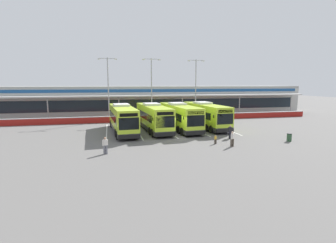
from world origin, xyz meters
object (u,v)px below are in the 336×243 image
(pedestrian_with_handbag, at_px, (230,132))
(lamp_post_centre, at_px, (152,85))
(coach_bus_centre, at_px, (179,117))
(coach_bus_right_centre, at_px, (205,116))
(pedestrian_near_bin, at_px, (105,145))
(lamp_post_west, at_px, (108,85))
(coach_bus_left_centre, at_px, (153,118))
(pedestrian_in_dark_coat, at_px, (232,138))
(lamp_post_east, at_px, (196,85))
(pedestrian_child, at_px, (215,139))
(coach_bus_leftmost, at_px, (123,119))
(litter_bin, at_px, (289,137))

(pedestrian_with_handbag, relative_size, lamp_post_centre, 0.15)
(coach_bus_centre, bearing_deg, coach_bus_right_centre, 10.08)
(coach_bus_centre, bearing_deg, pedestrian_near_bin, -132.33)
(pedestrian_near_bin, relative_size, lamp_post_west, 0.15)
(coach_bus_left_centre, distance_m, coach_bus_right_centre, 8.06)
(coach_bus_left_centre, height_order, pedestrian_with_handbag, coach_bus_left_centre)
(pedestrian_with_handbag, height_order, pedestrian_in_dark_coat, same)
(pedestrian_with_handbag, height_order, lamp_post_east, lamp_post_east)
(coach_bus_centre, height_order, pedestrian_with_handbag, coach_bus_centre)
(coach_bus_left_centre, relative_size, lamp_post_centre, 1.12)
(coach_bus_centre, distance_m, lamp_post_east, 13.43)
(lamp_post_west, bearing_deg, pedestrian_child, -61.59)
(pedestrian_in_dark_coat, bearing_deg, coach_bus_right_centre, 82.43)
(coach_bus_right_centre, xyz_separation_m, pedestrian_near_bin, (-14.48, -12.02, -0.91))
(coach_bus_leftmost, distance_m, pedestrian_in_dark_coat, 15.23)
(pedestrian_near_bin, relative_size, lamp_post_east, 0.15)
(coach_bus_left_centre, bearing_deg, coach_bus_leftmost, -173.92)
(coach_bus_centre, bearing_deg, lamp_post_east, 60.61)
(coach_bus_left_centre, xyz_separation_m, lamp_post_west, (-6.07, 11.10, 4.50))
(coach_bus_right_centre, height_order, lamp_post_west, lamp_post_west)
(coach_bus_centre, height_order, lamp_post_centre, lamp_post_centre)
(lamp_post_east, bearing_deg, pedestrian_in_dark_coat, -99.15)
(coach_bus_leftmost, distance_m, litter_bin, 20.83)
(pedestrian_child, bearing_deg, coach_bus_leftmost, 135.68)
(coach_bus_leftmost, relative_size, pedestrian_child, 12.24)
(litter_bin, bearing_deg, lamp_post_west, 132.98)
(pedestrian_with_handbag, bearing_deg, coach_bus_right_centre, 89.98)
(lamp_post_centre, bearing_deg, litter_bin, -59.26)
(pedestrian_in_dark_coat, height_order, lamp_post_east, lamp_post_east)
(litter_bin, bearing_deg, coach_bus_leftmost, 151.45)
(litter_bin, bearing_deg, coach_bus_left_centre, 143.33)
(coach_bus_leftmost, xyz_separation_m, pedestrian_with_handbag, (12.32, -7.07, -0.93))
(coach_bus_left_centre, relative_size, coach_bus_centre, 1.00)
(lamp_post_west, height_order, lamp_post_east, same)
(coach_bus_right_centre, relative_size, lamp_post_centre, 1.12)
(coach_bus_centre, distance_m, pedestrian_near_bin, 15.27)
(pedestrian_child, bearing_deg, pedestrian_in_dark_coat, -50.87)
(coach_bus_left_centre, xyz_separation_m, pedestrian_with_handbag, (8.02, -7.52, -0.93))
(lamp_post_centre, distance_m, litter_bin, 25.05)
(coach_bus_right_centre, height_order, lamp_post_centre, lamp_post_centre)
(coach_bus_left_centre, height_order, lamp_post_centre, lamp_post_centre)
(lamp_post_centre, height_order, litter_bin, lamp_post_centre)
(coach_bus_leftmost, bearing_deg, pedestrian_near_bin, -101.33)
(lamp_post_east, bearing_deg, pedestrian_near_bin, -126.46)
(pedestrian_child, bearing_deg, lamp_post_east, 76.98)
(coach_bus_centre, xyz_separation_m, coach_bus_right_centre, (4.22, 0.75, 0.00))
(lamp_post_west, relative_size, lamp_post_east, 1.00)
(lamp_post_east, bearing_deg, coach_bus_left_centre, -132.16)
(pedestrian_with_handbag, relative_size, pedestrian_near_bin, 1.00)
(coach_bus_left_centre, distance_m, pedestrian_with_handbag, 11.04)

